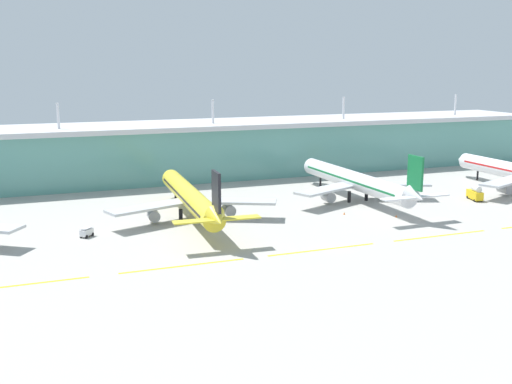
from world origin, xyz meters
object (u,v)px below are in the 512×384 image
Objects in this scene: airliner_far_middle at (356,181)px; airliner_near_middle at (190,197)px; safety_cone_nose_front at (344,213)px; fuel_truck at (475,193)px; safety_cone_left_wingtip at (396,216)px; baggage_cart at (87,232)px.

airliner_near_middle is at bearing -174.68° from airliner_far_middle.
airliner_far_middle is at bearing 50.80° from safety_cone_nose_front.
fuel_truck reaches higher than safety_cone_left_wingtip.
safety_cone_left_wingtip is (85.82, -10.70, -0.91)m from baggage_cart.
safety_cone_nose_front is at bearing -1.80° from baggage_cart.
airliner_near_middle is 93.52m from fuel_truck.
fuel_truck is at bearing -0.13° from baggage_cart.
fuel_truck is at bearing -5.03° from airliner_near_middle.
baggage_cart is at bearing 172.89° from safety_cone_left_wingtip.
fuel_truck is at bearing -20.14° from airliner_far_middle.
airliner_near_middle is 0.99× the size of airliner_far_middle.
airliner_near_middle is 31.07m from baggage_cart.
baggage_cart is at bearing 179.87° from fuel_truck.
airliner_far_middle reaches higher than safety_cone_left_wingtip.
fuel_truck is 49.35m from safety_cone_nose_front.
safety_cone_left_wingtip is at bearing -34.04° from safety_cone_nose_front.
baggage_cart is at bearing 178.20° from safety_cone_nose_front.
airliner_far_middle reaches higher than fuel_truck.
airliner_near_middle reaches higher than safety_cone_nose_front.
baggage_cart is at bearing -165.05° from airliner_near_middle.
airliner_far_middle is at bearing 89.55° from safety_cone_left_wingtip.
baggage_cart reaches higher than safety_cone_nose_front.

